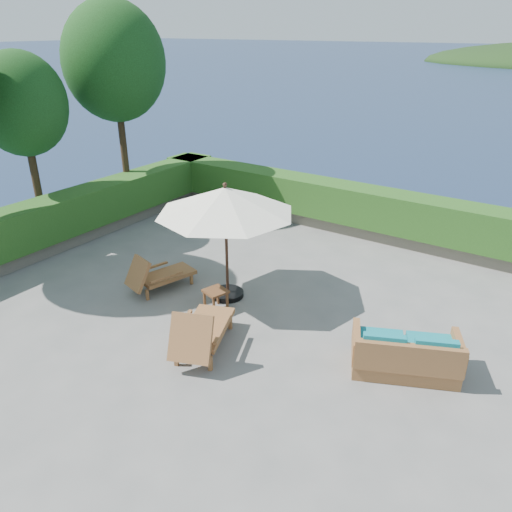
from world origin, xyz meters
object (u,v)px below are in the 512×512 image
Objects in this scene: wicker_loveseat at (405,356)px; patio_umbrella at (225,202)px; lounge_left at (158,275)px; side_table at (216,294)px; lounge_right at (201,331)px.

patio_umbrella is at bearing 149.63° from wicker_loveseat.
lounge_left is 1.59m from side_table.
lounge_right reaches higher than lounge_left.
lounge_left is (-1.45, -0.61, -1.78)m from patio_umbrella.
lounge_right is (2.28, -1.25, 0.06)m from lounge_left.
lounge_left is 0.85× the size of lounge_right.
side_table is (1.59, 0.03, 0.01)m from lounge_left.
lounge_right is at bearing -12.89° from lounge_left.
lounge_left reaches higher than wicker_loveseat.
side_table is at bearing 158.03° from wicker_loveseat.
lounge_right reaches higher than side_table.
wicker_loveseat is at bearing 17.65° from lounge_left.
side_table is (0.14, -0.59, -1.77)m from patio_umbrella.
patio_umbrella is 1.69× the size of lounge_right.
patio_umbrella is 4.43m from wicker_loveseat.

